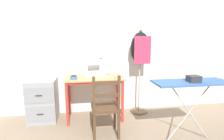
% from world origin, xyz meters
% --- Properties ---
extents(ground_plane, '(14.00, 14.00, 0.00)m').
position_xyz_m(ground_plane, '(0.00, 0.00, 0.00)').
color(ground_plane, gray).
extents(wall_back, '(10.00, 0.05, 2.55)m').
position_xyz_m(wall_back, '(0.00, 0.62, 1.27)').
color(wall_back, silver).
rests_on(wall_back, ground_plane).
extents(sewing_table, '(0.99, 0.55, 0.75)m').
position_xyz_m(sewing_table, '(0.00, 0.26, 0.65)').
color(sewing_table, tan).
rests_on(sewing_table, ground_plane).
extents(sewing_machine, '(0.36, 0.16, 0.33)m').
position_xyz_m(sewing_machine, '(0.04, 0.37, 0.90)').
color(sewing_machine, white).
rests_on(sewing_machine, sewing_table).
extents(fabric_bowl, '(0.11, 0.11, 0.06)m').
position_xyz_m(fabric_bowl, '(-0.34, 0.15, 0.78)').
color(fabric_bowl, teal).
rests_on(fabric_bowl, sewing_table).
extents(scissors, '(0.12, 0.09, 0.01)m').
position_xyz_m(scissors, '(0.36, 0.11, 0.76)').
color(scissors, silver).
rests_on(scissors, sewing_table).
extents(thread_spool_near_machine, '(0.04, 0.04, 0.04)m').
position_xyz_m(thread_spool_near_machine, '(0.24, 0.23, 0.77)').
color(thread_spool_near_machine, silver).
rests_on(thread_spool_near_machine, sewing_table).
extents(wooden_chair, '(0.40, 0.38, 0.92)m').
position_xyz_m(wooden_chair, '(0.12, -0.34, 0.43)').
color(wooden_chair, '#513823').
rests_on(wooden_chair, ground_plane).
extents(filing_cabinet, '(0.47, 0.47, 0.72)m').
position_xyz_m(filing_cabinet, '(-0.89, 0.34, 0.36)').
color(filing_cabinet, '#93999E').
rests_on(filing_cabinet, ground_plane).
extents(dress_form, '(0.36, 0.32, 1.58)m').
position_xyz_m(dress_form, '(0.86, 0.40, 1.17)').
color(dress_form, '#846647').
rests_on(dress_form, ground_plane).
extents(ironing_board, '(1.03, 0.38, 0.85)m').
position_xyz_m(ironing_board, '(1.25, -0.63, 0.80)').
color(ironing_board, '#3D6BAD').
rests_on(ironing_board, ground_plane).
extents(storage_box, '(0.16, 0.14, 0.09)m').
position_xyz_m(storage_box, '(1.25, -0.66, 0.89)').
color(storage_box, '#333338').
rests_on(storage_box, ironing_board).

